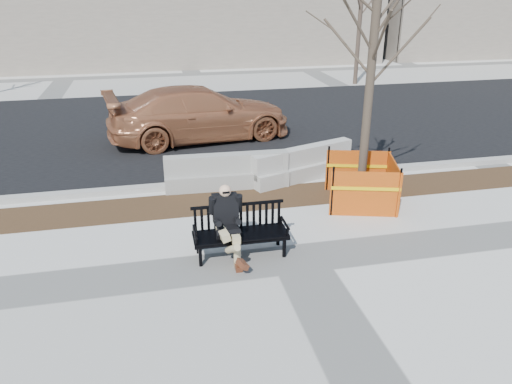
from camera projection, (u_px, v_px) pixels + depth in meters
ground at (298, 258)px, 8.39m from camera, size 120.00×120.00×0.00m
mulch_strip at (264, 198)px, 10.73m from camera, size 40.00×1.20×0.02m
asphalt_street at (221, 124)px, 16.30m from camera, size 60.00×10.40×0.01m
curb at (255, 180)px, 11.56m from camera, size 60.00×0.25×0.12m
bench at (241, 255)px, 8.50m from camera, size 1.64×0.60×0.87m
seated_man at (228, 255)px, 8.50m from camera, size 0.55×0.92×1.28m
tree_fence at (359, 203)px, 10.50m from camera, size 2.57×2.57×5.19m
sedan at (201, 139)px, 14.79m from camera, size 5.62×2.97×1.55m
jersey_barrier_left at (227, 187)px, 11.31m from camera, size 2.81×0.66×0.80m
jersey_barrier_right at (302, 178)px, 11.82m from camera, size 2.76×1.43×0.78m
far_tree_right at (355, 84)px, 22.75m from camera, size 2.75×2.75×5.71m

